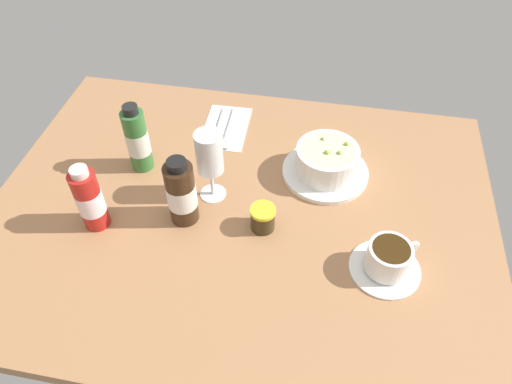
# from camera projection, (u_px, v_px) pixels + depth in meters

# --- Properties ---
(ground_plane) EXTENTS (1.10, 0.84, 0.03)m
(ground_plane) POSITION_uv_depth(u_px,v_px,m) (241.00, 213.00, 1.05)
(ground_plane) COLOR #A8754C
(porridge_bowl) EXTENTS (0.20, 0.20, 0.08)m
(porridge_bowl) POSITION_uv_depth(u_px,v_px,m) (327.00, 162.00, 1.08)
(porridge_bowl) COLOR white
(porridge_bowl) RESTS_ON ground_plane
(cutlery_setting) EXTENTS (0.12, 0.18, 0.01)m
(cutlery_setting) POSITION_uv_depth(u_px,v_px,m) (225.00, 128.00, 1.22)
(cutlery_setting) COLOR white
(cutlery_setting) RESTS_ON ground_plane
(coffee_cup) EXTENTS (0.14, 0.14, 0.07)m
(coffee_cup) POSITION_uv_depth(u_px,v_px,m) (388.00, 260.00, 0.90)
(coffee_cup) COLOR white
(coffee_cup) RESTS_ON ground_plane
(wine_glass) EXTENTS (0.06, 0.06, 0.17)m
(wine_glass) POSITION_uv_depth(u_px,v_px,m) (209.00, 156.00, 0.98)
(wine_glass) COLOR white
(wine_glass) RESTS_ON ground_plane
(jam_jar) EXTENTS (0.05, 0.05, 0.06)m
(jam_jar) POSITION_uv_depth(u_px,v_px,m) (263.00, 218.00, 0.98)
(jam_jar) COLOR #362A15
(jam_jar) RESTS_ON ground_plane
(sauce_bottle_brown) EXTENTS (0.06, 0.06, 0.16)m
(sauce_bottle_brown) POSITION_uv_depth(u_px,v_px,m) (181.00, 193.00, 0.96)
(sauce_bottle_brown) COLOR #382314
(sauce_bottle_brown) RESTS_ON ground_plane
(sauce_bottle_green) EXTENTS (0.05, 0.05, 0.17)m
(sauce_bottle_green) POSITION_uv_depth(u_px,v_px,m) (137.00, 140.00, 1.07)
(sauce_bottle_green) COLOR #337233
(sauce_bottle_green) RESTS_ON ground_plane
(sauce_bottle_red) EXTENTS (0.05, 0.05, 0.16)m
(sauce_bottle_red) POSITION_uv_depth(u_px,v_px,m) (90.00, 200.00, 0.95)
(sauce_bottle_red) COLOR #B21E19
(sauce_bottle_red) RESTS_ON ground_plane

